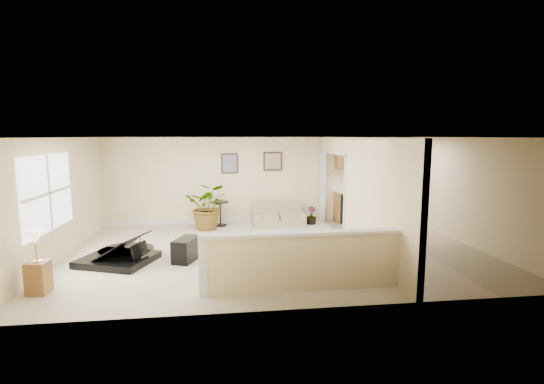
{
  "coord_description": "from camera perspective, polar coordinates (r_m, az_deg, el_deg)",
  "views": [
    {
      "loc": [
        -1.18,
        -8.4,
        2.53
      ],
      "look_at": [
        -0.05,
        0.4,
        1.27
      ],
      "focal_mm": 26.0,
      "sensor_mm": 36.0,
      "label": 1
    }
  ],
  "objects": [
    {
      "name": "back_wall",
      "position": [
        11.53,
        -1.39,
        1.73
      ],
      "size": [
        9.0,
        0.04,
        2.5
      ],
      "primitive_type": "cube",
      "color": "beige",
      "rests_on": "floor"
    },
    {
      "name": "piano",
      "position": [
        8.61,
        -21.6,
        -5.93
      ],
      "size": [
        1.86,
        1.84,
        1.26
      ],
      "rotation": [
        0.0,
        0.0,
        -0.36
      ],
      "color": "black",
      "rests_on": "floor"
    },
    {
      "name": "front_wall",
      "position": [
        5.68,
        4.91,
        -4.94
      ],
      "size": [
        9.0,
        0.04,
        2.5
      ],
      "primitive_type": "cube",
      "color": "beige",
      "rests_on": "floor"
    },
    {
      "name": "left_wall",
      "position": [
        9.12,
        -28.55,
        -0.95
      ],
      "size": [
        0.04,
        6.0,
        2.5
      ],
      "primitive_type": "cube",
      "color": "beige",
      "rests_on": "floor"
    },
    {
      "name": "floor",
      "position": [
        8.85,
        0.67,
        -8.49
      ],
      "size": [
        9.0,
        9.0,
        0.0
      ],
      "primitive_type": "plane",
      "color": "beige",
      "rests_on": "ground"
    },
    {
      "name": "right_wall",
      "position": [
        10.22,
        26.53,
        0.06
      ],
      "size": [
        0.04,
        6.0,
        2.5
      ],
      "primitive_type": "cube",
      "color": "beige",
      "rests_on": "floor"
    },
    {
      "name": "left_window",
      "position": [
        8.63,
        -29.74,
        -0.15
      ],
      "size": [
        0.05,
        2.15,
        1.45
      ],
      "primitive_type": "cube",
      "color": "white",
      "rests_on": "left_wall"
    },
    {
      "name": "ceiling",
      "position": [
        8.49,
        0.7,
        7.91
      ],
      "size": [
        9.0,
        6.0,
        0.04
      ],
      "primitive_type": "cube",
      "color": "silver",
      "rests_on": "back_wall"
    },
    {
      "name": "wall_mirror",
      "position": [
        11.49,
        0.11,
        4.47
      ],
      "size": [
        0.55,
        0.04,
        0.55
      ],
      "color": "#3C2316",
      "rests_on": "back_wall"
    },
    {
      "name": "piano_bench",
      "position": [
        8.31,
        -12.26,
        -8.13
      ],
      "size": [
        0.59,
        0.78,
        0.47
      ],
      "primitive_type": "cube",
      "rotation": [
        0.0,
        0.0,
        -0.37
      ],
      "color": "black",
      "rests_on": "floor"
    },
    {
      "name": "wall_art_left",
      "position": [
        11.4,
        -6.15,
        4.14
      ],
      "size": [
        0.48,
        0.04,
        0.58
      ],
      "color": "#3C2316",
      "rests_on": "back_wall"
    },
    {
      "name": "palm_plant",
      "position": [
        10.86,
        -9.22,
        -2.1
      ],
      "size": [
        1.29,
        1.16,
        1.27
      ],
      "color": "black",
      "rests_on": "floor"
    },
    {
      "name": "small_plant",
      "position": [
        11.47,
        5.74,
        -3.56
      ],
      "size": [
        0.31,
        0.31,
        0.51
      ],
      "color": "black",
      "rests_on": "floor"
    },
    {
      "name": "kitchen_cabinets",
      "position": [
        12.08,
        13.99,
        -0.03
      ],
      "size": [
        2.36,
        0.65,
        2.33
      ],
      "color": "brown",
      "rests_on": "floor"
    },
    {
      "name": "loveseat",
      "position": [
        11.28,
        0.88,
        -3.21
      ],
      "size": [
        1.47,
        0.84,
        0.83
      ],
      "rotation": [
        0.0,
        0.0,
        0.01
      ],
      "color": "tan",
      "rests_on": "floor"
    },
    {
      "name": "accent_table",
      "position": [
        11.25,
        -7.49,
        -2.64
      ],
      "size": [
        0.48,
        0.48,
        0.7
      ],
      "color": "black",
      "rests_on": "floor"
    },
    {
      "name": "kitchen_vinyl",
      "position": [
        9.78,
        19.42,
        -7.32
      ],
      "size": [
        2.7,
        6.0,
        0.01
      ],
      "primitive_type": "cube",
      "color": "gray",
      "rests_on": "floor"
    },
    {
      "name": "interior_partition",
      "position": [
        9.25,
        11.57,
        -0.2
      ],
      "size": [
        0.18,
        5.99,
        2.5
      ],
      "color": "beige",
      "rests_on": "floor"
    },
    {
      "name": "lamp_stand",
      "position": [
        7.46,
        -30.83,
        -9.28
      ],
      "size": [
        0.34,
        0.34,
        1.05
      ],
      "color": "brown",
      "rests_on": "floor"
    },
    {
      "name": "pony_half_wall",
      "position": [
        6.55,
        4.18,
        -9.8
      ],
      "size": [
        3.42,
        0.22,
        1.0
      ],
      "color": "beige",
      "rests_on": "floor"
    }
  ]
}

